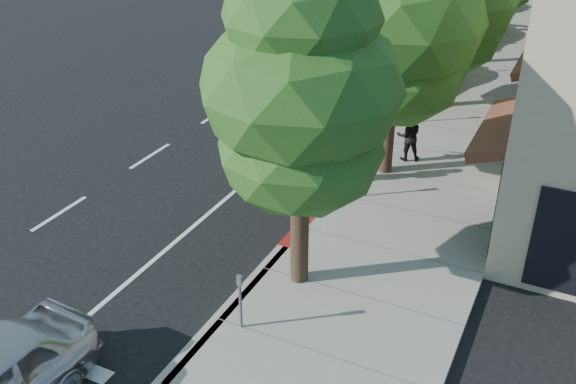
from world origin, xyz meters
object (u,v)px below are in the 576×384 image
Objects in this scene: street_tree_1 at (396,25)px; street_tree_2 at (448,0)px; bicycle at (289,156)px; pedestrian at (409,136)px; street_tree_0 at (301,94)px; silver_suv at (326,105)px; dark_sedan at (419,68)px; white_pickup at (457,27)px; cyclist at (353,158)px.

street_tree_1 reaches higher than street_tree_2.
bicycle is 1.19× the size of pedestrian.
street_tree_0 is at bearing -156.44° from bicycle.
silver_suv is 1.21× the size of dark_sedan.
dark_sedan is at bearing -100.78° from pedestrian.
street_tree_1 is 1.38× the size of silver_suv.
street_tree_0 reaches higher than street_tree_2.
street_tree_1 reaches higher than silver_suv.
street_tree_2 is 9.97m from white_pickup.
street_tree_1 is 15.84m from white_pickup.
dark_sedan reaches higher than bicycle.
silver_suv is at bearing 137.94° from street_tree_1.
cyclist is at bearing -83.64° from dark_sedan.
pedestrian is at bearing -7.59° from cyclist.
street_tree_0 is 6.96m from bicycle.
pedestrian reaches higher than dark_sedan.
silver_suv is 3.44× the size of pedestrian.
pedestrian reaches higher than bicycle.
silver_suv is at bearing -105.10° from dark_sedan.
street_tree_2 is at bearing 52.19° from silver_suv.
dark_sedan is 7.56m from pedestrian.
street_tree_1 reaches higher than bicycle.
cyclist is at bearing -95.03° from bicycle.
street_tree_1 is 3.81m from cyclist.
silver_suv is (-3.10, -3.20, -3.24)m from street_tree_2.
silver_suv is (-3.10, 8.80, -3.76)m from street_tree_0.
street_tree_0 reaches higher than bicycle.
street_tree_1 is 1.67× the size of dark_sedan.
street_tree_0 is 10.06m from silver_suv.
silver_suv is (-2.45, 3.80, -0.11)m from cyclist.
street_tree_1 reaches higher than white_pickup.
bicycle is (-2.70, -7.00, -3.50)m from street_tree_2.
cyclist reaches higher than bicycle.
street_tree_2 reaches higher than white_pickup.
street_tree_1 is 4.91m from bicycle.
cyclist is 0.92× the size of bicycle.
cyclist is at bearing 97.42° from street_tree_0.
street_tree_2 is 3.95× the size of cyclist.
cyclist is (-0.65, -1.01, -3.62)m from street_tree_1.
dark_sedan is (-1.40, 14.39, -3.77)m from street_tree_0.
street_tree_0 is 4.22× the size of cyclist.
white_pickup is at bearing 21.52° from cyclist.
street_tree_1 is at bearing -14.04° from cyclist.
cyclist and pedestrian have the same top height.
street_tree_0 is at bearing -153.80° from cyclist.
cyclist is at bearing -122.82° from street_tree_1.
street_tree_2 is 1.52× the size of dark_sedan.
silver_suv is (-3.10, 2.80, -3.73)m from street_tree_1.
street_tree_0 is 0.97× the size of street_tree_1.
street_tree_1 is (0.00, 6.00, -0.03)m from street_tree_0.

